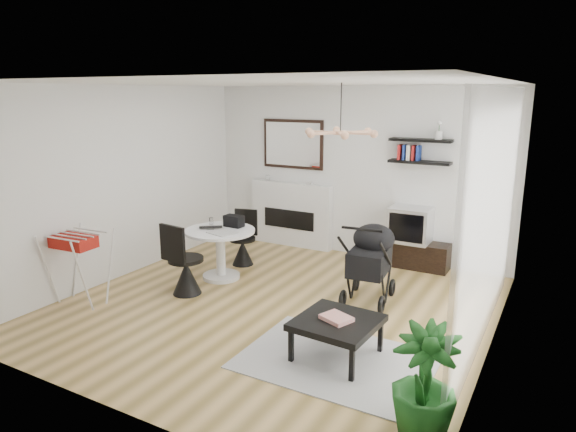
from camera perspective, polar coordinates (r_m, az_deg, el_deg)
The scene contains 25 objects.
floor at distance 6.50m, azimuth -1.45°, elevation -9.97°, with size 5.00×5.00×0.00m, color olive.
ceiling at distance 5.96m, azimuth -1.61°, elevation 14.58°, with size 5.00×5.00×0.00m, color white.
wall_back at distance 8.30m, azimuth 7.31°, elevation 4.83°, with size 5.00×5.00×0.00m, color white.
wall_left at distance 7.64m, azimuth -17.92°, elevation 3.54°, with size 5.00×5.00×0.00m, color white.
wall_right at distance 5.30m, azimuth 22.44°, elevation -1.05°, with size 5.00×5.00×0.00m, color white.
sheer_curtain at distance 5.50m, azimuth 21.67°, elevation -0.47°, with size 0.04×3.60×2.60m, color white.
fireplace at distance 8.81m, azimuth 0.35°, elevation 1.06°, with size 1.50×0.17×2.16m.
shelf_lower at distance 7.81m, azimuth 14.41°, elevation 5.83°, with size 0.90×0.25×0.04m, color black.
shelf_upper at distance 7.77m, azimuth 14.55°, elevation 8.16°, with size 0.90×0.25×0.04m, color black.
pendant_lamp at distance 5.92m, azimuth 5.84°, elevation 9.20°, with size 0.90×0.90×0.10m, color tan, non-canonical shape.
tv_console at distance 8.04m, azimuth 13.70°, elevation -4.14°, with size 1.07×0.38×0.40m, color black.
crt_tv at distance 7.93m, azimuth 13.48°, elevation -0.90°, with size 0.60×0.53×0.53m.
dining_table at distance 7.33m, azimuth -7.51°, elevation -3.36°, with size 0.98×0.98×0.72m.
laptop at distance 7.30m, azimuth -8.60°, elevation -1.38°, with size 0.33×0.21×0.03m, color black.
black_bag at distance 7.39m, azimuth -6.03°, elevation -0.56°, with size 0.27×0.16×0.16m, color black.
newspaper at distance 7.09m, azimuth -7.33°, elevation -1.85°, with size 0.35×0.29×0.01m, color silver.
drinking_glass at distance 7.55m, azimuth -8.53°, elevation -0.57°, with size 0.06×0.06×0.10m, color white.
chair_far at distance 7.95m, azimuth -5.02°, elevation -3.52°, with size 0.42×0.44×0.84m.
chair_near at distance 6.89m, azimuth -11.36°, elevation -6.10°, with size 0.47×0.48×0.97m.
drying_rack at distance 6.92m, azimuth -22.17°, elevation -5.22°, with size 0.65×0.61×0.92m.
stroller at distance 6.63m, azimuth 9.13°, elevation -5.35°, with size 0.63×0.92×1.08m.
rug at distance 5.31m, azimuth 5.38°, elevation -15.69°, with size 1.84×1.33×0.01m, color #9D9D9D.
coffee_table at distance 5.22m, azimuth 5.47°, elevation -11.82°, with size 0.82×0.82×0.40m.
magazines at distance 5.18m, azimuth 5.40°, elevation -11.22°, with size 0.29×0.23×0.04m, color #D34134.
potted_plant at distance 4.22m, azimuth 14.89°, elevation -17.40°, with size 0.51×0.51×0.91m, color #164F17.
Camera 1 is at (3.04, -5.12, 2.59)m, focal length 32.00 mm.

